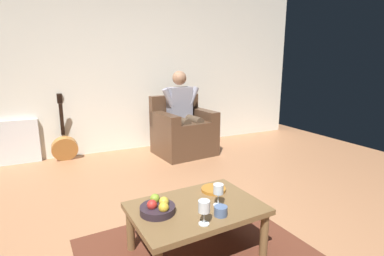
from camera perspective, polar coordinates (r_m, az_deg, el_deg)
name	(u,v)px	position (r m, az deg, el deg)	size (l,w,h in m)	color
ground_plane	(208,250)	(2.41, 3.05, -22.70)	(7.49, 7.49, 0.00)	#AB744E
wall_back	(116,64)	(4.76, -14.53, 11.89)	(6.64, 0.06, 2.73)	white
rug	(196,252)	(2.39, 0.82, -22.97)	(1.63, 1.24, 0.01)	#5C2D1E
armchair	(183,132)	(4.53, -1.72, -0.88)	(0.90, 0.81, 0.89)	brown
person_seated	(184,110)	(4.44, -1.63, 3.58)	(0.64, 0.61, 1.27)	#9697A6
coffee_table	(196,213)	(2.22, 0.85, -16.15)	(0.96, 0.69, 0.38)	brown
guitar	(65,146)	(4.62, -23.58, -3.22)	(0.36, 0.30, 0.97)	#B47637
radiator	(16,142)	(4.75, -31.15, -2.41)	(0.60, 0.06, 0.62)	white
wine_glass_near	(204,208)	(1.93, 2.37, -15.30)	(0.08, 0.08, 0.16)	silver
wine_glass_far	(218,191)	(2.16, 5.16, -12.05)	(0.07, 0.07, 0.16)	silver
fruit_bowl	(158,207)	(2.10, -6.66, -15.13)	(0.25, 0.25, 0.11)	#2B2029
decorative_dish	(213,189)	(2.42, 4.21, -11.84)	(0.20, 0.20, 0.02)	#AC6A21
candle_jar	(220,211)	(2.07, 5.49, -15.83)	(0.09, 0.09, 0.07)	slate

